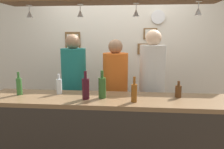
# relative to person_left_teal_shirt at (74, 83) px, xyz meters

# --- Properties ---
(back_wall) EXTENTS (4.40, 0.06, 2.60)m
(back_wall) POSITION_rel_person_left_teal_shirt_xyz_m (0.55, 0.80, 0.26)
(back_wall) COLOR silver
(back_wall) RESTS_ON ground_plane
(bar_counter) EXTENTS (2.70, 0.55, 1.04)m
(bar_counter) POSITION_rel_person_left_teal_shirt_xyz_m (0.55, -0.81, -0.34)
(bar_counter) COLOR brown
(bar_counter) RESTS_ON ground_plane
(overhead_glass_rack) EXTENTS (2.20, 0.36, 0.04)m
(overhead_glass_rack) POSITION_rel_person_left_teal_shirt_xyz_m (0.55, -0.60, 1.01)
(overhead_glass_rack) COLOR brown
(hanging_wineglass_far_left) EXTENTS (0.07, 0.07, 0.13)m
(hanging_wineglass_far_left) POSITION_rel_person_left_teal_shirt_xyz_m (-0.32, -0.54, 0.90)
(hanging_wineglass_far_left) COLOR silver
(hanging_wineglass_far_left) RESTS_ON overhead_glass_rack
(hanging_wineglass_left) EXTENTS (0.07, 0.07, 0.13)m
(hanging_wineglass_left) POSITION_rel_person_left_teal_shirt_xyz_m (0.25, -0.55, 0.90)
(hanging_wineglass_left) COLOR silver
(hanging_wineglass_left) RESTS_ON overhead_glass_rack
(hanging_wineglass_center_left) EXTENTS (0.07, 0.07, 0.13)m
(hanging_wineglass_center_left) POSITION_rel_person_left_teal_shirt_xyz_m (0.84, -0.56, 0.90)
(hanging_wineglass_center_left) COLOR silver
(hanging_wineglass_center_left) RESTS_ON overhead_glass_rack
(hanging_wineglass_center) EXTENTS (0.07, 0.07, 0.13)m
(hanging_wineglass_center) POSITION_rel_person_left_teal_shirt_xyz_m (1.44, -0.63, 0.90)
(hanging_wineglass_center) COLOR silver
(hanging_wineglass_center) RESTS_ON overhead_glass_rack
(person_left_teal_shirt) EXTENTS (0.34, 0.34, 1.72)m
(person_left_teal_shirt) POSITION_rel_person_left_teal_shirt_xyz_m (0.00, 0.00, 0.00)
(person_left_teal_shirt) COLOR #2D334C
(person_left_teal_shirt) RESTS_ON ground_plane
(person_middle_orange_shirt) EXTENTS (0.34, 0.34, 1.65)m
(person_middle_orange_shirt) POSITION_rel_person_left_teal_shirt_xyz_m (0.58, 0.00, -0.04)
(person_middle_orange_shirt) COLOR #2D334C
(person_middle_orange_shirt) RESTS_ON ground_plane
(person_right_white_patterned_shirt) EXTENTS (0.34, 0.34, 1.77)m
(person_right_white_patterned_shirt) POSITION_rel_person_left_teal_shirt_xyz_m (1.08, 0.00, 0.04)
(person_right_white_patterned_shirt) COLOR #2D334C
(person_right_white_patterned_shirt) RESTS_ON ground_plane
(bottle_wine_dark_red) EXTENTS (0.08, 0.08, 0.30)m
(bottle_wine_dark_red) POSITION_rel_person_left_teal_shirt_xyz_m (0.32, -0.72, 0.12)
(bottle_wine_dark_red) COLOR #380F19
(bottle_wine_dark_red) RESTS_ON bar_counter
(bottle_champagne_green) EXTENTS (0.08, 0.08, 0.30)m
(bottle_champagne_green) POSITION_rel_person_left_teal_shirt_xyz_m (0.49, -0.66, 0.12)
(bottle_champagne_green) COLOR #2D5623
(bottle_champagne_green) RESTS_ON bar_counter
(bottle_beer_brown_stubby) EXTENTS (0.07, 0.07, 0.18)m
(bottle_beer_brown_stubby) POSITION_rel_person_left_teal_shirt_xyz_m (1.31, -0.56, 0.07)
(bottle_beer_brown_stubby) COLOR #512D14
(bottle_beer_brown_stubby) RESTS_ON bar_counter
(bottle_beer_green_import) EXTENTS (0.06, 0.06, 0.26)m
(bottle_beer_green_import) POSITION_rel_person_left_teal_shirt_xyz_m (-0.46, -0.62, 0.10)
(bottle_beer_green_import) COLOR #336B2D
(bottle_beer_green_import) RESTS_ON bar_counter
(bottle_beer_amber_tall) EXTENTS (0.06, 0.06, 0.26)m
(bottle_beer_amber_tall) POSITION_rel_person_left_teal_shirt_xyz_m (0.83, -0.77, 0.10)
(bottle_beer_amber_tall) COLOR brown
(bottle_beer_amber_tall) RESTS_ON bar_counter
(bottle_soda_clear) EXTENTS (0.06, 0.06, 0.23)m
(bottle_soda_clear) POSITION_rel_person_left_teal_shirt_xyz_m (-0.02, -0.54, 0.09)
(bottle_soda_clear) COLOR silver
(bottle_soda_clear) RESTS_ON bar_counter
(picture_frame_caricature) EXTENTS (0.26, 0.02, 0.34)m
(picture_frame_caricature) POSITION_rel_person_left_teal_shirt_xyz_m (-0.21, 0.75, 0.55)
(picture_frame_caricature) COLOR brown
(picture_frame_caricature) RESTS_ON back_wall
(picture_frame_upper_small) EXTENTS (0.22, 0.02, 0.18)m
(picture_frame_upper_small) POSITION_rel_person_left_teal_shirt_xyz_m (1.10, 0.75, 0.69)
(picture_frame_upper_small) COLOR brown
(picture_frame_upper_small) RESTS_ON back_wall
(picture_frame_lower_pair) EXTENTS (0.30, 0.02, 0.18)m
(picture_frame_lower_pair) POSITION_rel_person_left_teal_shirt_xyz_m (1.04, 0.75, 0.44)
(picture_frame_lower_pair) COLOR brown
(picture_frame_lower_pair) RESTS_ON back_wall
(wall_clock) EXTENTS (0.22, 0.03, 0.22)m
(wall_clock) POSITION_rel_person_left_teal_shirt_xyz_m (1.21, 0.75, 0.96)
(wall_clock) COLOR white
(wall_clock) RESTS_ON back_wall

